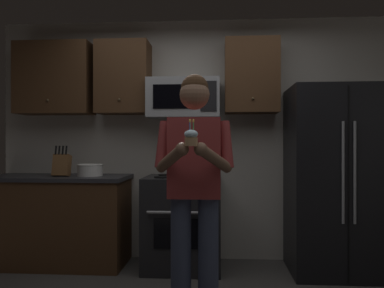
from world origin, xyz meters
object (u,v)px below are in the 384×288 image
(oven_range, at_px, (183,222))
(person, at_px, (194,179))
(bowl_large_white, at_px, (90,170))
(microwave, at_px, (184,99))
(refrigerator, at_px, (336,180))
(cupcake, at_px, (191,137))
(knife_block, at_px, (62,165))

(oven_range, xyz_separation_m, person, (0.19, -1.09, 0.53))
(bowl_large_white, height_order, person, person)
(bowl_large_white, bearing_deg, oven_range, -0.65)
(microwave, relative_size, refrigerator, 0.41)
(cupcake, bearing_deg, knife_block, 135.92)
(knife_block, bearing_deg, oven_range, 1.36)
(oven_range, height_order, bowl_large_white, bowl_large_white)
(oven_range, distance_m, cupcake, 1.65)
(refrigerator, height_order, person, refrigerator)
(refrigerator, xyz_separation_m, cupcake, (-1.31, -1.37, 0.39))
(person, xyz_separation_m, cupcake, (0.00, -0.33, 0.30))
(microwave, relative_size, person, 0.42)
(refrigerator, bearing_deg, microwave, 173.97)
(refrigerator, xyz_separation_m, person, (-1.31, -1.05, 0.10))
(bowl_large_white, bearing_deg, person, -43.68)
(refrigerator, bearing_deg, knife_block, 179.80)
(bowl_large_white, distance_m, cupcake, 1.86)
(microwave, height_order, cupcake, microwave)
(knife_block, relative_size, cupcake, 1.84)
(cupcake, bearing_deg, microwave, 96.96)
(microwave, height_order, knife_block, microwave)
(microwave, height_order, bowl_large_white, microwave)
(oven_range, height_order, microwave, microwave)
(refrigerator, distance_m, cupcake, 1.94)
(microwave, distance_m, bowl_large_white, 1.21)
(knife_block, xyz_separation_m, person, (1.43, -1.06, -0.04))
(knife_block, distance_m, cupcake, 2.01)
(oven_range, xyz_separation_m, cupcake, (0.19, -1.41, 0.83))
(refrigerator, bearing_deg, bowl_large_white, 178.83)
(refrigerator, relative_size, cupcake, 10.35)
(oven_range, relative_size, knife_block, 2.91)
(refrigerator, bearing_deg, cupcake, -133.68)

